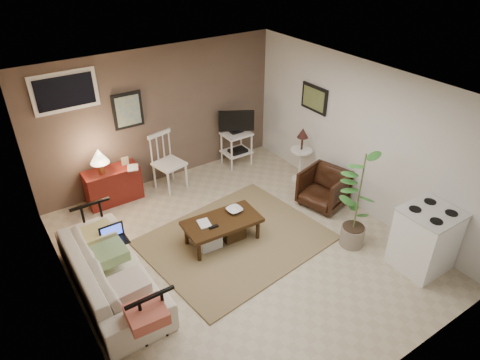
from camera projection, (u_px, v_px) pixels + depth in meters
floor at (240, 249)px, 6.24m from camera, size 5.00×5.00×0.00m
art_back at (128, 110)px, 6.98m from camera, size 0.50×0.03×0.60m
art_right at (314, 98)px, 7.25m from camera, size 0.03×0.60×0.45m
window at (65, 92)px, 6.29m from camera, size 0.96×0.03×0.60m
rug at (236, 240)px, 6.41m from camera, size 2.74×2.30×0.02m
coffee_table at (222, 229)px, 6.26m from camera, size 1.15×0.64×0.42m
sofa at (109, 265)px, 5.35m from camera, size 0.62×2.13×0.83m
sofa_pillows at (119, 269)px, 5.15m from camera, size 0.41×2.02×0.14m
sofa_end_rails at (119, 265)px, 5.44m from camera, size 0.57×2.13×0.72m
laptop at (114, 236)px, 5.65m from camera, size 0.33×0.24×0.22m
red_console at (112, 182)px, 7.14m from camera, size 0.90×0.40×1.04m
spindle_chair at (169, 164)px, 7.44m from camera, size 0.55×0.55×1.02m
tv_stand at (237, 137)px, 8.12m from camera, size 0.60×0.43×1.11m
side_table at (302, 149)px, 7.57m from camera, size 0.39×0.39×1.04m
armchair at (324, 187)px, 7.05m from camera, size 0.79×0.82×0.70m
potted_plant at (359, 198)px, 5.92m from camera, size 0.38×0.38×1.54m
stove at (425, 239)px, 5.73m from camera, size 0.70×0.66×0.92m
bowl at (234, 205)px, 6.30m from camera, size 0.23×0.06×0.23m
book_table at (198, 219)px, 6.02m from camera, size 0.17×0.05×0.23m
book_console at (126, 163)px, 6.98m from camera, size 0.17×0.08×0.24m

